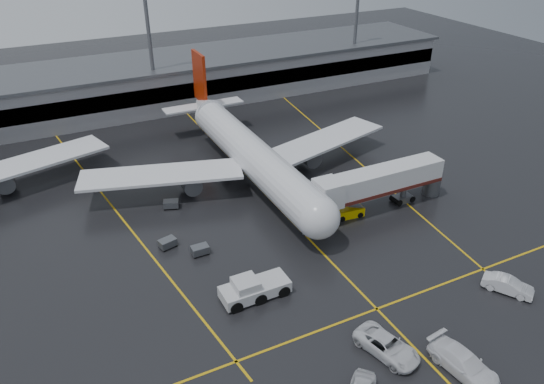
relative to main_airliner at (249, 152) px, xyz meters
name	(u,v)px	position (x,y,z in m)	size (l,w,h in m)	color
ground	(279,208)	(0.00, -9.70, -4.21)	(220.00, 220.00, 0.00)	black
apron_line_centre	(279,208)	(0.00, -9.70, -4.20)	(0.25, 90.00, 0.02)	gold
apron_line_stop	(377,309)	(0.00, -31.70, -4.20)	(60.00, 0.25, 0.02)	gold
apron_line_left	(113,208)	(-20.00, 0.30, -4.20)	(0.25, 70.00, 0.02)	gold
apron_line_right	(349,154)	(18.00, 0.30, -4.20)	(0.25, 70.00, 0.02)	gold
terminal	(172,80)	(0.00, 38.23, 0.11)	(122.00, 19.00, 8.60)	gray
light_mast_mid	(149,37)	(-5.00, 32.30, 10.27)	(3.00, 1.20, 25.45)	#595B60
light_mast_right	(357,16)	(40.00, 32.30, 10.27)	(3.00, 1.20, 25.45)	#595B60
main_airliner	(249,152)	(0.00, 0.00, 0.00)	(48.80, 45.60, 14.10)	silver
jet_bridge	(380,183)	(11.87, -15.70, -0.28)	(19.90, 3.40, 6.05)	silver
pushback_tractor	(253,289)	(-10.48, -24.41, -3.18)	(7.28, 3.15, 2.59)	silver
belt_loader	(349,212)	(7.25, -15.59, -3.59)	(4.11, 2.20, 2.51)	#D9B505
service_van_a	(387,346)	(-2.76, -36.85, -3.33)	(2.91, 6.31, 1.75)	silver
service_van_b	(464,363)	(1.96, -41.55, -3.23)	(2.75, 6.77, 1.96)	white
service_van_c	(508,285)	(13.95, -35.60, -3.37)	(1.78, 5.12, 1.69)	silver
baggage_cart_a	(200,250)	(-12.96, -14.88, -3.58)	(2.01, 1.32, 1.12)	#595B60
baggage_cart_b	(168,243)	(-15.96, -11.83, -3.58)	(2.26, 1.75, 1.12)	#595B60
baggage_cart_c	(171,204)	(-12.97, -3.26, -3.58)	(2.32, 1.90, 1.12)	#595B60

